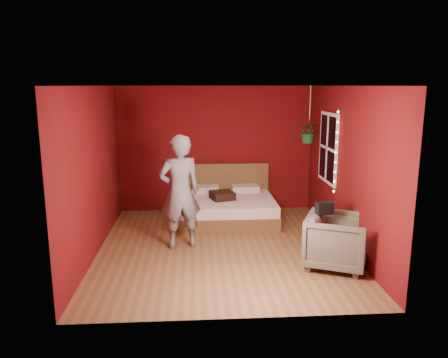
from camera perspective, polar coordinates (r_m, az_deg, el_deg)
floor at (r=7.26m, az=-0.17°, el=-8.89°), size 4.50×4.50×0.00m
room_walls at (r=6.84m, az=-0.18°, el=4.35°), size 4.04×4.54×2.62m
window at (r=8.10m, az=13.44°, el=3.97°), size 0.05×0.97×1.27m
fairy_lights at (r=7.60m, az=14.41°, el=3.39°), size 0.04×0.04×1.45m
bed at (r=8.62m, az=0.39°, el=-3.64°), size 1.83×1.56×1.01m
person at (r=7.05m, az=-5.78°, el=-1.69°), size 0.77×0.61×1.86m
armchair at (r=6.60m, az=14.47°, el=-7.86°), size 1.13×1.12×0.79m
handbag at (r=6.48m, az=13.00°, el=-3.70°), size 0.27×0.17×0.18m
throw_pillow at (r=8.39m, az=-0.22°, el=-2.16°), size 0.51×0.51×0.15m
hanging_plant at (r=8.19m, az=11.03°, el=6.09°), size 0.48×0.46×1.04m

